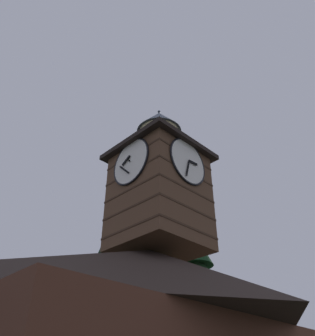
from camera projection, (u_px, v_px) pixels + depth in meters
name	position (u px, v px, depth m)	size (l,w,h in m)	color
clock_tower	(159.00, 186.00, 17.95)	(4.54, 4.54, 8.59)	brown
pine_tree_behind	(126.00, 293.00, 20.02)	(7.07, 7.07, 16.44)	#473323
pine_tree_aside	(197.00, 316.00, 24.96)	(6.79, 6.79, 15.68)	#473323
moon	(37.00, 290.00, 57.18)	(2.11, 2.11, 2.11)	silver
flying_bird_high	(148.00, 128.00, 25.22)	(0.45, 0.47, 0.15)	black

